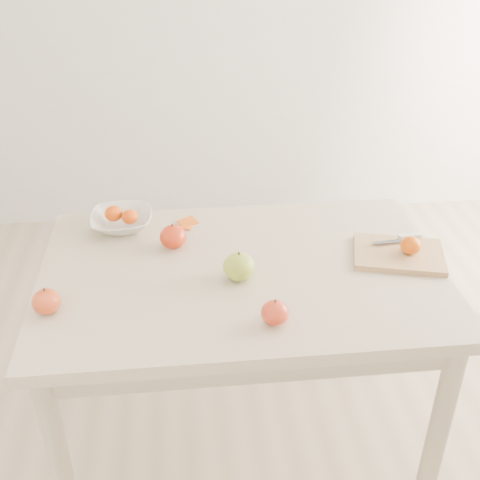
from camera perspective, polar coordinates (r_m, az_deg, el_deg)
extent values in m
plane|color=#C6B293|center=(2.30, 0.14, -18.49)|extent=(3.50, 3.50, 0.00)
cube|color=beige|center=(1.81, 0.17, -3.26)|extent=(1.20, 0.80, 0.04)
cylinder|color=#BCAA8E|center=(2.33, -14.22, -6.92)|extent=(0.06, 0.06, 0.71)
cylinder|color=#BCAA8E|center=(2.40, 12.22, -5.30)|extent=(0.06, 0.06, 0.71)
cylinder|color=#BCAA8E|center=(1.84, -16.64, -19.92)|extent=(0.06, 0.06, 0.71)
cylinder|color=#BCAA8E|center=(1.94, 18.22, -17.10)|extent=(0.06, 0.06, 0.71)
cube|color=tan|center=(1.91, 14.80, -1.30)|extent=(0.31, 0.26, 0.02)
ellipsoid|color=#CE5E07|center=(1.90, 15.89, -0.48)|extent=(0.06, 0.06, 0.05)
imported|color=white|center=(2.04, -11.16, 1.82)|extent=(0.21, 0.21, 0.05)
ellipsoid|color=#D14607|center=(2.04, -11.91, 2.48)|extent=(0.06, 0.06, 0.05)
ellipsoid|color=#D84707|center=(2.01, -10.40, 2.19)|extent=(0.05, 0.05, 0.05)
cube|color=#CD540E|center=(2.04, -4.95, 1.60)|extent=(0.07, 0.07, 0.01)
cube|color=#E35710|center=(2.01, -5.25, 1.18)|extent=(0.05, 0.05, 0.01)
cube|color=silver|center=(1.98, 15.80, 0.34)|extent=(0.08, 0.02, 0.01)
cube|color=#383B40|center=(1.94, 13.86, -0.18)|extent=(0.10, 0.02, 0.00)
ellipsoid|color=olive|center=(1.73, -0.10, -2.55)|extent=(0.09, 0.09, 0.08)
ellipsoid|color=#A50D0B|center=(1.69, -17.88, -5.57)|extent=(0.08, 0.08, 0.07)
ellipsoid|color=#A60310|center=(1.89, -6.37, 0.30)|extent=(0.08, 0.08, 0.08)
ellipsoid|color=maroon|center=(1.57, 3.34, -6.89)|extent=(0.07, 0.07, 0.07)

